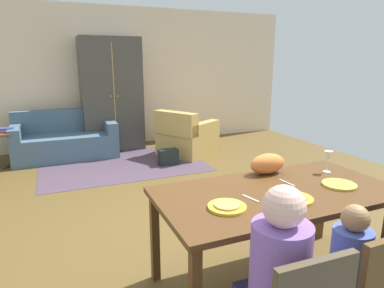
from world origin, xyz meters
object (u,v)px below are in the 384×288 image
Objects in this scene: wine_glass at (328,157)px; person_child at (343,282)px; cat at (267,164)px; dining_table at (277,200)px; plate_near_child at (294,199)px; book_lower at (6,131)px; couch at (66,140)px; handbag at (168,157)px; plate_near_man at (227,207)px; book_upper at (6,129)px; armoire at (112,95)px; armchair at (186,137)px; plate_near_woman at (339,185)px.

wine_glass is 0.20× the size of person_child.
wine_glass reaches higher than cat.
dining_table is 0.69m from person_child.
plate_near_child reaches higher than book_lower.
couch is 5.37× the size of handbag.
plate_near_man is 1.14× the size of book_upper.
armoire is (-0.54, 4.24, 0.20)m from cat.
plate_near_child is 0.27× the size of person_child.
plate_near_woman is at bearing -93.92° from armchair.
plate_near_man and plate_near_child have the same top height.
handbag is at bearing 97.47° from wine_glass.
plate_near_child is 1.00× the size of plate_near_woman.
handbag is at bearing -65.53° from armoire.
armoire is at bearing 88.88° from plate_near_man.
cat reaches higher than couch.
armoire is (0.89, 0.24, 0.75)m from couch.
dining_table is at bearing -114.07° from cat.
armchair is at bearing 86.08° from plate_near_woman.
cat is 4.43m from book_upper.
book_upper is (-2.17, 4.76, 0.19)m from person_child.
handbag is (-0.50, -0.47, -0.19)m from armchair.
couch is 0.82× the size of armoire.
dining_table is at bearing -85.10° from armoire.
plate_near_woman is 0.78× the size of cat.
wine_glass is 0.52m from cat.
plate_near_woman is at bearing -57.45° from book_lower.
armchair is 0.72m from handbag.
armoire reaches higher than armchair.
cat is at bearing -70.27° from couch.
plate_near_woman is 4.81m from couch.
armoire is (-0.88, 4.69, 0.28)m from plate_near_woman.
plate_near_child is at bearing -170.66° from plate_near_woman.
wine_glass is at bearing 15.79° from dining_table.
handbag is (-0.40, 3.01, -0.76)m from wine_glass.
dining_table is 4.62m from armoire.
armchair is at bearing 78.53° from dining_table.
armoire is at bearing 16.68° from book_lower.
armchair is at bearing -18.65° from couch.
plate_near_child is 0.49m from plate_near_woman.
dining_table is 0.50m from plate_near_woman.
person_child is (-0.64, -0.82, -0.46)m from wine_glass.
book_upper reaches higher than book_lower.
dining_table is 4.66m from book_upper.
armchair is (0.26, 3.77, -0.45)m from plate_near_woman.
plate_near_man is at bearing -68.08° from book_lower.
plate_near_child is 4.73m from couch.
armchair is 0.56× the size of armoire.
dining_table is 0.20m from plate_near_child.
person_child reaches higher than book_lower.
plate_near_woman is 0.12× the size of armoire.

